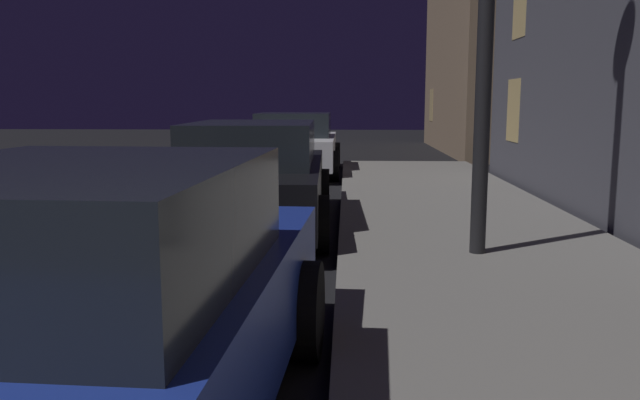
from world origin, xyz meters
name	(u,v)px	position (x,y,z in m)	size (l,w,h in m)	color
car_blue	(77,320)	(2.85, 3.93, 0.71)	(2.18, 4.43, 1.43)	navy
car_black	(254,176)	(2.85, 9.61, 0.72)	(2.11, 4.63, 1.43)	black
car_white	(294,144)	(2.85, 16.20, 0.70)	(2.15, 4.41, 1.43)	silver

